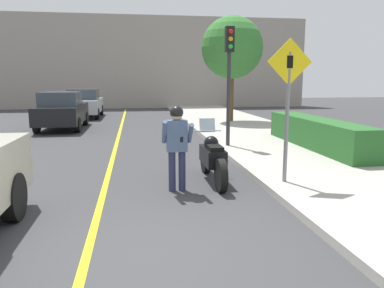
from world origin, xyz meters
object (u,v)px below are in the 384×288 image
Objects in this scene: person_biker at (177,139)px; traffic_light at (229,64)px; crossing_sign at (288,97)px; parked_car_silver at (84,103)px; street_tree at (232,48)px; parked_car_black at (62,110)px; motorcycle at (212,158)px.

traffic_light is at bearing 63.43° from person_biker.
traffic_light is (-0.09, 4.35, 0.83)m from crossing_sign.
street_tree is at bearing -29.60° from parked_car_silver.
street_tree is 9.35m from parked_car_silver.
traffic_light is 12.92m from parked_car_silver.
crossing_sign reaches higher than parked_car_black.
street_tree is at bearing 73.32° from motorcycle.
motorcycle is 0.80× the size of crossing_sign.
person_biker reaches higher than parked_car_black.
traffic_light is (2.11, 4.21, 1.64)m from person_biker.
parked_car_silver is at bearing 103.38° from person_biker.
person_biker is 2.35m from crossing_sign.
parked_car_black is (-6.22, 10.44, -1.00)m from crossing_sign.
crossing_sign is 4.43m from traffic_light.
parked_car_silver is at bearing 86.61° from parked_car_black.
parked_car_black is at bearing -173.55° from street_tree.
street_tree reaches higher than traffic_light.
traffic_light reaches higher than crossing_sign.
crossing_sign reaches higher than person_biker.
person_biker is at bearing -109.74° from street_tree.
street_tree is (3.18, 10.61, 3.24)m from motorcycle.
crossing_sign reaches higher than motorcycle.
parked_car_black is at bearing 135.20° from traffic_light.
traffic_light is 7.33m from street_tree.
person_biker is 0.47× the size of traffic_light.
parked_car_black reaches higher than motorcycle.
traffic_light reaches higher than person_biker.
crossing_sign is at bearing -99.12° from street_tree.
traffic_light is 0.87× the size of parked_car_black.
street_tree is (1.92, 7.00, 1.07)m from traffic_light.
street_tree is at bearing 80.88° from crossing_sign.
parked_car_black and parked_car_silver have the same top height.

